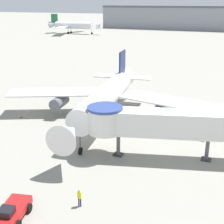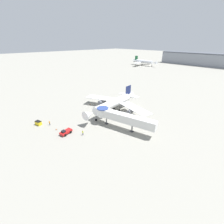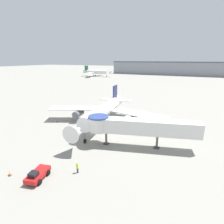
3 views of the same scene
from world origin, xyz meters
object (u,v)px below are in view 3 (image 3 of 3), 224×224
Objects in this scene: jet_bridge at (135,126)px; main_airplane at (103,111)px; pushback_tug_red at (37,175)px; traffic_cone_port_wing at (57,121)px; background_jet_green_tail at (96,72)px; traffic_cone_apron_front at (9,173)px; ground_crew_marshaller at (77,167)px.

main_airplane is at bearing 130.07° from jet_bridge.
pushback_tug_red reaches higher than traffic_cone_port_wing.
traffic_cone_port_wing is at bearing -155.68° from background_jet_green_tail.
pushback_tug_red is 0.13× the size of background_jet_green_tail.
jet_bridge is 149.32m from background_jet_green_tail.
traffic_cone_apron_front is (-3.08, -24.51, -3.55)m from main_airplane.
background_jet_green_tail is at bearing 107.61° from jet_bridge.
jet_bridge is 29.05× the size of traffic_cone_apron_front.
jet_bridge is 12.28× the size of ground_crew_marshaller.
background_jet_green_tail is at bearing 115.27° from traffic_cone_port_wing.
traffic_cone_port_wing is (-13.08, -3.14, -3.61)m from main_airplane.
traffic_cone_port_wing is 23.59m from traffic_cone_apron_front.
jet_bridge reaches higher than traffic_cone_port_wing.
background_jet_green_tail is (-71.56, 141.02, 3.82)m from pushback_tug_red.
traffic_cone_apron_front is 10.19m from ground_crew_marshaller.
pushback_tug_red is 5.74m from ground_crew_marshaller.
traffic_cone_port_wing is at bearing 112.98° from pushback_tug_red.
ground_crew_marshaller is at bearing 28.98° from traffic_cone_apron_front.
pushback_tug_red is 5.87× the size of traffic_cone_apron_front.
traffic_cone_apron_front is at bearing -154.27° from ground_crew_marshaller.
jet_bridge reaches higher than pushback_tug_red.
ground_crew_marshaller is (18.90, -16.44, 0.71)m from traffic_cone_port_wing.
main_airplane is 19.24× the size of ground_crew_marshaller.
traffic_cone_port_wing is (-14.52, 20.15, -0.48)m from pushback_tug_red.
pushback_tug_red reaches higher than traffic_cone_apron_front.
main_airplane is 45.51× the size of traffic_cone_apron_front.
background_jet_green_tail reaches higher than jet_bridge.
traffic_cone_apron_front is at bearing -177.69° from pushback_tug_red.
traffic_cone_apron_front is at bearing -145.17° from jet_bridge.
jet_bridge is 22.37m from traffic_cone_apron_front.
pushback_tug_red is at bearing -154.04° from background_jet_green_tail.
traffic_cone_port_wing is 0.02× the size of background_jet_green_tail.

